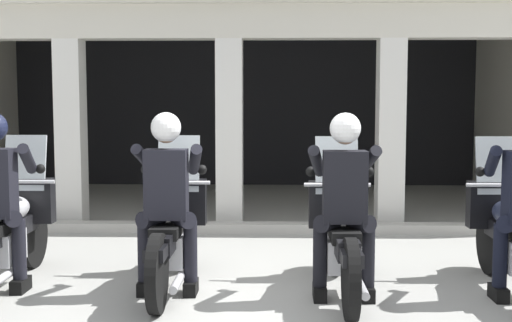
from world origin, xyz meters
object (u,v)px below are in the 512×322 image
motorcycle_far_left (10,229)px  police_officer_center_right (344,190)px  motorcycle_center_right (341,235)px  motorcycle_far_right (512,235)px  motorcycle_center_left (173,231)px  police_officer_center_left (167,187)px

motorcycle_far_left → police_officer_center_right: 3.09m
motorcycle_center_right → motorcycle_far_right: bearing=12.3°
motorcycle_far_left → motorcycle_center_left: size_ratio=1.00×
police_officer_center_left → motorcycle_far_left: bearing=-178.5°
motorcycle_center_left → motorcycle_far_right: same height
police_officer_center_left → motorcycle_far_right: (3.03, 0.18, -0.44)m
motorcycle_center_right → police_officer_center_left: bearing=-162.8°
motorcycle_center_right → motorcycle_far_right: size_ratio=1.00×
motorcycle_center_left → motorcycle_center_right: 1.52m
motorcycle_far_left → police_officer_center_left: bearing=5.2°
motorcycle_far_left → motorcycle_far_right: (4.54, -0.14, 0.00)m
motorcycle_far_left → motorcycle_far_right: size_ratio=1.00×
police_officer_center_right → motorcycle_far_left: bearing=-177.0°
police_officer_center_right → motorcycle_far_right: size_ratio=0.78×
motorcycle_center_left → police_officer_center_left: 0.52m
police_officer_center_left → motorcycle_center_right: size_ratio=0.78×
motorcycle_center_right → police_officer_center_right: (-0.00, -0.28, 0.44)m
motorcycle_center_left → police_officer_center_right: bearing=-1.9°
police_officer_center_left → police_officer_center_right: (1.51, -0.13, 0.00)m
motorcycle_center_left → motorcycle_far_right: (3.02, -0.10, 0.00)m
police_officer_center_left → motorcycle_far_right: bearing=16.8°
motorcycle_center_left → police_officer_center_left: bearing=-76.9°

